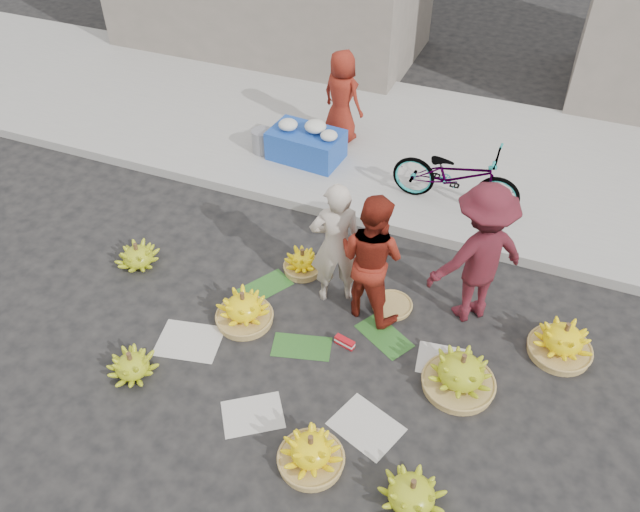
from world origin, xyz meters
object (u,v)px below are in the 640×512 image
at_px(banana_bunch_4, 461,373).
at_px(vendor_cream, 336,244).
at_px(bicycle, 456,176).
at_px(flower_table, 307,143).
at_px(banana_bunch_0, 244,309).

relative_size(banana_bunch_4, vendor_cream, 0.52).
xyz_separation_m(banana_bunch_4, bicycle, (-0.78, 2.98, 0.37)).
bearing_deg(banana_bunch_4, vendor_cream, 155.43).
bearing_deg(flower_table, bicycle, -3.20).
relative_size(banana_bunch_0, vendor_cream, 0.40).
bearing_deg(banana_bunch_0, banana_bunch_4, 0.22).
height_order(flower_table, bicycle, bicycle).
bearing_deg(banana_bunch_0, flower_table, 100.91).
xyz_separation_m(banana_bunch_0, vendor_cream, (0.81, 0.78, 0.62)).
height_order(banana_bunch_0, flower_table, flower_table).
bearing_deg(banana_bunch_0, bicycle, 60.24).
height_order(banana_bunch_0, bicycle, bicycle).
distance_m(banana_bunch_0, vendor_cream, 1.28).
distance_m(banana_bunch_0, flower_table, 3.38).
xyz_separation_m(banana_bunch_4, flower_table, (-3.13, 3.31, 0.16)).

